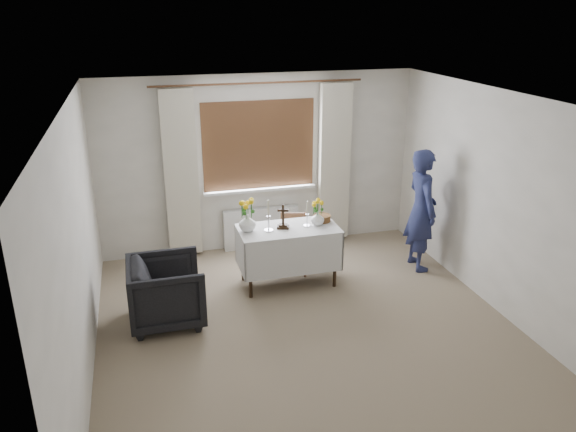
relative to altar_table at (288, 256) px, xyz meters
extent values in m
plane|color=gray|center=(-0.08, -1.20, -0.38)|extent=(5.00, 5.00, 0.00)
cube|color=white|center=(0.00, 0.00, 0.00)|extent=(1.24, 0.64, 0.76)
imported|color=black|center=(-1.55, -0.54, -0.01)|extent=(0.82, 0.80, 0.75)
imported|color=navy|center=(1.82, 0.02, 0.44)|extent=(0.42, 0.62, 1.64)
cube|color=silver|center=(-0.08, 1.22, -0.08)|extent=(1.10, 0.10, 0.60)
imported|color=white|center=(-0.51, 0.04, 0.49)|extent=(0.24, 0.24, 0.22)
imported|color=white|center=(0.38, 0.01, 0.47)|extent=(0.20, 0.20, 0.18)
cylinder|color=brown|center=(0.48, 0.12, 0.42)|extent=(0.27, 0.27, 0.08)
camera|label=1|loc=(-1.71, -6.22, 2.97)|focal=35.00mm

